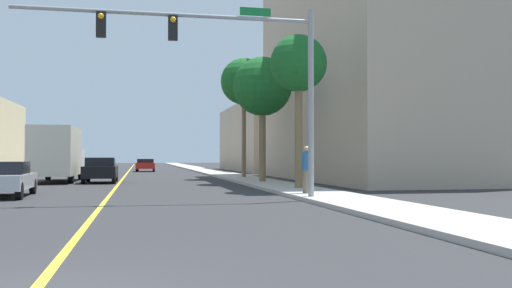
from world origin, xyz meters
TOP-DOWN VIEW (x-y plane):
  - ground at (0.00, 42.00)m, footprint 192.00×192.00m
  - sidewalk_left at (-8.08, 42.00)m, footprint 2.67×168.00m
  - sidewalk_right at (8.08, 42.00)m, footprint 2.67×168.00m
  - lane_marking_center at (0.00, 42.00)m, footprint 0.16×144.00m
  - building_right_near at (16.51, 28.88)m, footprint 10.16×22.39m
  - building_right_far at (17.88, 55.41)m, footprint 12.89×22.63m
  - traffic_signal_mast at (4.09, 12.60)m, footprint 10.20×0.36m
  - palm_near at (8.23, 17.98)m, footprint 2.59×2.59m
  - palm_mid at (8.11, 25.11)m, footprint 3.41×3.41m
  - palm_far at (8.32, 32.23)m, footprint 3.27×3.27m
  - car_gray at (-3.80, 51.40)m, footprint 1.95×4.26m
  - car_black at (-1.11, 28.19)m, footprint 1.91×4.25m
  - car_red at (1.77, 53.85)m, footprint 2.03×4.27m
  - car_silver at (-3.99, 16.71)m, footprint 2.08×4.56m
  - delivery_truck at (-3.78, 29.80)m, footprint 2.44×8.45m
  - pedestrian at (7.50, 14.31)m, footprint 0.38×0.38m

SIDE VIEW (x-z plane):
  - ground at x=0.00m, z-range 0.00..0.00m
  - lane_marking_center at x=0.00m, z-range 0.00..0.01m
  - sidewalk_left at x=-8.08m, z-range 0.00..0.15m
  - sidewalk_right at x=8.08m, z-range 0.00..0.15m
  - car_red at x=1.77m, z-range 0.03..1.37m
  - car_silver at x=-3.99m, z-range 0.03..1.40m
  - car_gray at x=-3.80m, z-range 0.02..1.42m
  - car_black at x=-1.11m, z-range 0.02..1.52m
  - pedestrian at x=7.50m, z-range 0.15..1.98m
  - delivery_truck at x=-3.78m, z-range 0.09..3.41m
  - building_right_far at x=17.88m, z-range 0.00..7.32m
  - traffic_signal_mast at x=4.09m, z-range 1.71..8.38m
  - palm_mid at x=8.11m, z-range 1.97..9.16m
  - palm_near at x=8.23m, z-range 2.22..9.18m
  - palm_far at x=8.32m, z-range 2.62..10.96m
  - building_right_near at x=16.51m, z-range 0.00..16.52m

